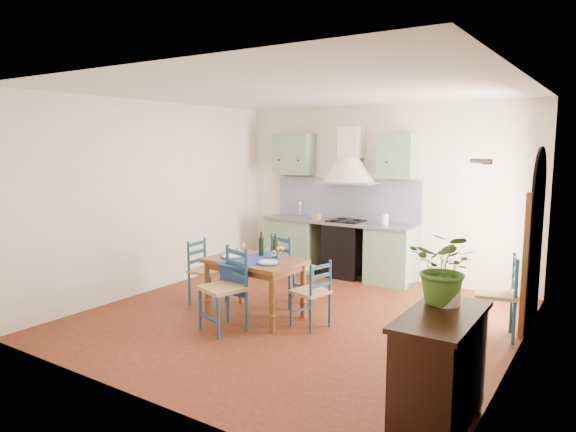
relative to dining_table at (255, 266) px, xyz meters
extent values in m
plane|color=#48170F|center=(0.48, 0.27, -0.66)|extent=(5.00, 5.00, 0.00)
cube|color=silver|center=(0.48, 2.77, 0.74)|extent=(5.00, 0.04, 2.80)
cube|color=gray|center=(-0.97, 2.46, -0.22)|extent=(0.90, 0.60, 0.88)
cube|color=gray|center=(0.83, 2.46, -0.22)|extent=(0.70, 0.60, 0.88)
cube|color=black|center=(0.03, 2.46, -0.22)|extent=(0.60, 0.58, 0.88)
cube|color=slate|center=(-0.12, 2.46, 0.24)|extent=(2.60, 0.64, 0.04)
cube|color=silver|center=(-0.97, 2.46, 0.23)|extent=(0.45, 0.40, 0.03)
cylinder|color=silver|center=(-0.97, 2.64, 0.39)|extent=(0.02, 0.02, 0.26)
cube|color=black|center=(0.03, 2.46, 0.26)|extent=(0.55, 0.48, 0.02)
cube|color=black|center=(-0.12, 2.51, -0.62)|extent=(2.60, 0.50, 0.08)
cube|color=#0A1659|center=(-0.12, 2.73, 0.60)|extent=(2.65, 0.05, 0.68)
cube|color=gray|center=(-1.07, 2.59, 1.34)|extent=(0.70, 0.34, 0.70)
cube|color=gray|center=(0.83, 2.59, 1.34)|extent=(0.55, 0.34, 0.70)
cone|color=beige|center=(0.03, 2.52, 1.09)|extent=(0.96, 0.96, 0.40)
cube|color=beige|center=(0.03, 2.61, 1.54)|extent=(0.36, 0.30, 0.50)
cube|color=silver|center=(2.98, 0.27, 0.74)|extent=(0.04, 5.00, 2.80)
cube|color=black|center=(2.97, 1.67, 0.16)|extent=(0.03, 1.00, 1.65)
cylinder|color=black|center=(2.97, 1.67, 0.99)|extent=(0.03, 1.00, 1.00)
cube|color=brown|center=(2.94, 1.13, 0.16)|extent=(0.06, 0.06, 1.65)
cube|color=brown|center=(2.94, 2.21, 0.16)|extent=(0.06, 0.06, 1.65)
cube|color=brown|center=(2.95, 1.89, 0.32)|extent=(0.04, 0.55, 1.96)
cylinder|color=silver|center=(2.92, -1.15, 1.39)|extent=(0.15, 0.04, 0.04)
cone|color=#FFEDC6|center=(2.82, -1.15, 1.32)|extent=(0.16, 0.16, 0.12)
cube|color=silver|center=(-2.02, 0.27, 0.74)|extent=(0.04, 5.00, 2.80)
cube|color=silver|center=(0.48, 0.27, 2.14)|extent=(5.00, 5.00, 0.01)
cube|color=brown|center=(0.00, 0.00, 0.06)|extent=(1.20, 0.83, 0.05)
cube|color=brown|center=(0.00, 0.00, -0.01)|extent=(1.08, 0.71, 0.08)
cylinder|color=brown|center=(-0.53, -0.29, -0.31)|extent=(0.07, 0.07, 0.69)
cylinder|color=brown|center=(-0.51, 0.35, -0.31)|extent=(0.07, 0.07, 0.69)
cylinder|color=brown|center=(0.50, -0.34, -0.31)|extent=(0.07, 0.07, 0.69)
cylinder|color=brown|center=(0.53, 0.30, -0.31)|extent=(0.07, 0.07, 0.69)
cube|color=navy|center=(-0.01, -0.04, 0.09)|extent=(0.48, 0.90, 0.01)
cube|color=navy|center=(-0.02, -0.40, -0.10)|extent=(0.44, 0.03, 0.38)
cylinder|color=navy|center=(-0.30, -0.08, 0.10)|extent=(0.29, 0.29, 0.01)
cylinder|color=silver|center=(-0.30, -0.08, 0.11)|extent=(0.23, 0.23, 0.01)
cylinder|color=navy|center=(0.28, -0.11, 0.10)|extent=(0.29, 0.29, 0.01)
cylinder|color=silver|center=(0.28, -0.11, 0.11)|extent=(0.23, 0.23, 0.01)
cylinder|color=black|center=(-0.04, 0.20, 0.24)|extent=(0.07, 0.07, 0.32)
cylinder|color=black|center=(0.18, 0.19, 0.24)|extent=(0.07, 0.07, 0.32)
cylinder|color=white|center=(0.30, 0.14, 0.14)|extent=(0.05, 0.05, 0.10)
sphere|color=yellow|center=(0.30, 0.14, 0.23)|extent=(0.10, 0.10, 0.10)
cylinder|color=navy|center=(-0.26, -0.73, -0.41)|extent=(0.04, 0.04, 0.50)
cylinder|color=navy|center=(-0.14, -0.36, -0.17)|extent=(0.04, 0.04, 0.98)
cylinder|color=navy|center=(0.12, -0.84, -0.41)|extent=(0.04, 0.04, 0.50)
cylinder|color=navy|center=(0.23, -0.47, -0.17)|extent=(0.04, 0.04, 0.98)
cube|color=tan|center=(-0.01, -0.60, -0.15)|extent=(0.57, 0.57, 0.04)
cube|color=navy|center=(0.04, -0.41, -0.01)|extent=(0.40, 0.15, 0.05)
cube|color=navy|center=(0.04, -0.41, 0.12)|extent=(0.40, 0.15, 0.05)
cube|color=navy|center=(0.04, -0.41, 0.25)|extent=(0.40, 0.15, 0.05)
cube|color=navy|center=(-0.07, -0.79, -0.47)|extent=(0.38, 0.15, 0.03)
cylinder|color=navy|center=(0.34, 0.84, -0.41)|extent=(0.04, 0.04, 0.50)
cylinder|color=navy|center=(0.22, 0.47, -0.17)|extent=(0.04, 0.04, 0.98)
cylinder|color=navy|center=(-0.03, 0.97, -0.41)|extent=(0.04, 0.04, 0.50)
cylinder|color=navy|center=(-0.15, 0.60, -0.17)|extent=(0.04, 0.04, 0.98)
cube|color=tan|center=(0.10, 0.72, -0.14)|extent=(0.58, 0.58, 0.04)
cube|color=navy|center=(0.03, 0.53, -0.01)|extent=(0.40, 0.16, 0.05)
cube|color=navy|center=(0.03, 0.53, 0.12)|extent=(0.40, 0.16, 0.05)
cube|color=navy|center=(0.03, 0.53, 0.26)|extent=(0.40, 0.16, 0.05)
cube|color=navy|center=(0.16, 0.91, -0.46)|extent=(0.38, 0.16, 0.03)
cylinder|color=navy|center=(-0.66, -0.10, -0.43)|extent=(0.04, 0.04, 0.45)
cylinder|color=navy|center=(-1.02, -0.12, -0.22)|extent=(0.04, 0.04, 0.89)
cylinder|color=navy|center=(-0.69, 0.26, -0.43)|extent=(0.04, 0.04, 0.45)
cylinder|color=navy|center=(-1.04, 0.23, -0.22)|extent=(0.04, 0.04, 0.89)
cube|color=tan|center=(-0.85, 0.07, -0.19)|extent=(0.44, 0.44, 0.04)
cube|color=navy|center=(-1.03, 0.05, -0.07)|extent=(0.05, 0.37, 0.04)
cube|color=navy|center=(-1.03, 0.05, 0.05)|extent=(0.05, 0.37, 0.04)
cube|color=navy|center=(-1.03, 0.05, 0.17)|extent=(0.05, 0.37, 0.04)
cube|color=navy|center=(-0.68, 0.08, -0.48)|extent=(0.06, 0.36, 0.02)
cylinder|color=navy|center=(0.65, 0.28, -0.45)|extent=(0.03, 0.03, 0.42)
cylinder|color=navy|center=(0.96, 0.20, -0.25)|extent=(0.03, 0.03, 0.82)
cylinder|color=navy|center=(0.57, -0.04, -0.45)|extent=(0.03, 0.03, 0.42)
cylinder|color=navy|center=(0.89, -0.12, -0.25)|extent=(0.03, 0.03, 0.82)
cube|color=tan|center=(0.77, 0.08, -0.23)|extent=(0.46, 0.46, 0.04)
cube|color=navy|center=(0.92, 0.04, -0.12)|extent=(0.10, 0.34, 0.04)
cube|color=navy|center=(0.92, 0.04, -0.01)|extent=(0.10, 0.34, 0.04)
cube|color=navy|center=(0.92, 0.04, 0.10)|extent=(0.10, 0.34, 0.04)
cube|color=navy|center=(0.61, 0.12, -0.50)|extent=(0.10, 0.32, 0.02)
cylinder|color=navy|center=(2.45, 1.09, -0.42)|extent=(0.04, 0.04, 0.49)
cylinder|color=navy|center=(2.82, 1.18, -0.18)|extent=(0.04, 0.04, 0.95)
cylinder|color=navy|center=(2.54, 0.72, -0.42)|extent=(0.04, 0.04, 0.49)
cylinder|color=navy|center=(2.91, 0.81, -0.18)|extent=(0.04, 0.04, 0.95)
cube|color=tan|center=(2.68, 0.95, -0.16)|extent=(0.54, 0.54, 0.04)
cube|color=navy|center=(2.87, 0.99, -0.03)|extent=(0.12, 0.40, 0.05)
cube|color=navy|center=(2.87, 0.99, 0.10)|extent=(0.12, 0.40, 0.05)
cube|color=navy|center=(2.87, 0.99, 0.23)|extent=(0.12, 0.40, 0.05)
cube|color=navy|center=(2.49, 0.90, -0.47)|extent=(0.12, 0.38, 0.03)
cube|color=black|center=(2.75, -1.35, -0.17)|extent=(0.45, 1.00, 0.82)
cube|color=black|center=(2.75, -1.35, 0.25)|extent=(0.50, 1.05, 0.04)
cube|color=brown|center=(2.52, -1.58, -0.21)|extent=(0.02, 0.38, 0.63)
cube|color=brown|center=(2.52, -1.12, -0.21)|extent=(0.02, 0.38, 0.63)
cube|color=black|center=(2.57, -0.91, -0.62)|extent=(0.08, 0.08, 0.08)
cube|color=black|center=(2.92, -0.91, -0.62)|extent=(0.08, 0.08, 0.08)
imported|color=#3C6D23|center=(2.69, -1.12, 0.57)|extent=(0.58, 0.51, 0.58)
camera|label=1|loc=(3.79, -5.02, 1.51)|focal=32.00mm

